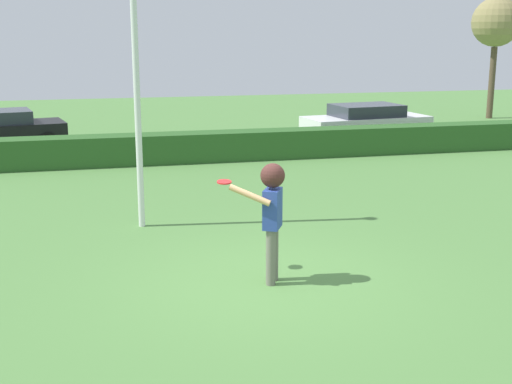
# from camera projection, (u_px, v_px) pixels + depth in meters

# --- Properties ---
(ground_plane) EXTENTS (60.00, 60.00, 0.00)m
(ground_plane) POSITION_uv_depth(u_px,v_px,m) (266.00, 282.00, 10.16)
(ground_plane) COLOR #50813F
(person) EXTENTS (0.83, 0.51, 1.80)m
(person) POSITION_uv_depth(u_px,v_px,m) (272.00, 207.00, 9.89)
(person) COLOR slate
(person) RESTS_ON ground
(frisbee) EXTENTS (0.22, 0.22, 0.04)m
(frisbee) POSITION_uv_depth(u_px,v_px,m) (224.00, 182.00, 10.35)
(frisbee) COLOR red
(lamppost) EXTENTS (0.24, 0.24, 5.80)m
(lamppost) POSITION_uv_depth(u_px,v_px,m) (135.00, 55.00, 12.36)
(lamppost) COLOR silver
(lamppost) RESTS_ON ground
(hedge_row) EXTENTS (23.66, 0.90, 0.83)m
(hedge_row) POSITION_uv_depth(u_px,v_px,m) (178.00, 148.00, 19.44)
(hedge_row) COLOR #2B5823
(hedge_row) RESTS_ON ground
(parked_car_white) EXTENTS (4.37, 2.21, 1.25)m
(parked_car_white) POSITION_uv_depth(u_px,v_px,m) (366.00, 121.00, 23.07)
(parked_car_white) COLOR white
(parked_car_white) RESTS_ON ground
(oak_tree) EXTENTS (2.04, 2.04, 5.05)m
(oak_tree) POSITION_uv_depth(u_px,v_px,m) (496.00, 23.00, 28.56)
(oak_tree) COLOR brown
(oak_tree) RESTS_ON ground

